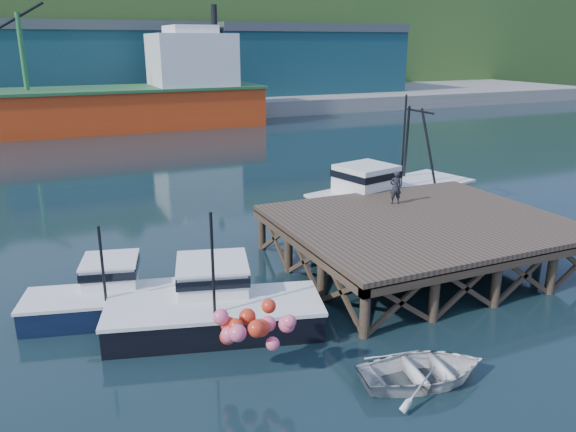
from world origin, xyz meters
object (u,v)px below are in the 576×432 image
trawler (390,193)px  dockworker (396,187)px  boat_navy (110,296)px  dinghy (424,370)px  boat_black (214,306)px

trawler → dockworker: trawler is taller
boat_navy → trawler: trawler is taller
dinghy → dockworker: (5.82, 10.17, 2.53)m
boat_navy → dinghy: size_ratio=1.62×
boat_navy → boat_black: (3.20, -2.45, 0.08)m
trawler → dockworker: 4.95m
dinghy → boat_black: bearing=49.0°
boat_black → dinghy: bearing=-35.9°
boat_navy → dockworker: bearing=22.4°
boat_navy → dinghy: bearing=-32.3°
trawler → dinghy: bearing=-134.0°
dinghy → dockworker: 11.99m
boat_black → dockworker: boat_black is taller
boat_navy → dockworker: 13.94m
boat_black → trawler: (12.91, 8.49, 0.58)m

